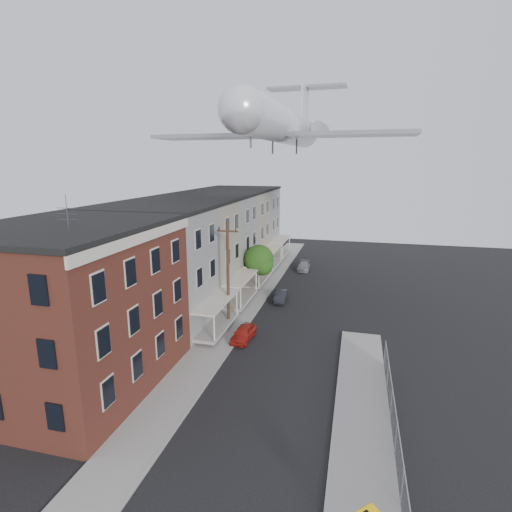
{
  "coord_description": "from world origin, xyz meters",
  "views": [
    {
      "loc": [
        4.6,
        -12.61,
        13.73
      ],
      "look_at": [
        -0.41,
        7.12,
        8.97
      ],
      "focal_mm": 28.0,
      "sensor_mm": 36.0,
      "label": 1
    }
  ],
  "objects_px": {
    "car_mid": "(281,296)",
    "car_far": "(304,266)",
    "car_near": "(243,333)",
    "utility_pole": "(228,274)",
    "airplane": "(284,126)",
    "street_tree": "(260,261)"
  },
  "relations": [
    {
      "from": "street_tree",
      "to": "car_near",
      "type": "height_order",
      "value": "street_tree"
    },
    {
      "from": "street_tree",
      "to": "car_far",
      "type": "bearing_deg",
      "value": 70.86
    },
    {
      "from": "car_near",
      "to": "car_mid",
      "type": "distance_m",
      "value": 9.78
    },
    {
      "from": "car_far",
      "to": "airplane",
      "type": "relative_size",
      "value": 0.13
    },
    {
      "from": "car_near",
      "to": "airplane",
      "type": "relative_size",
      "value": 0.12
    },
    {
      "from": "utility_pole",
      "to": "street_tree",
      "type": "xyz_separation_m",
      "value": [
        0.33,
        9.92,
        -1.22
      ]
    },
    {
      "from": "utility_pole",
      "to": "street_tree",
      "type": "relative_size",
      "value": 1.73
    },
    {
      "from": "utility_pole",
      "to": "car_far",
      "type": "distance_m",
      "value": 20.71
    },
    {
      "from": "street_tree",
      "to": "airplane",
      "type": "height_order",
      "value": "airplane"
    },
    {
      "from": "utility_pole",
      "to": "car_near",
      "type": "height_order",
      "value": "utility_pole"
    },
    {
      "from": "utility_pole",
      "to": "car_far",
      "type": "relative_size",
      "value": 2.47
    },
    {
      "from": "utility_pole",
      "to": "car_near",
      "type": "distance_m",
      "value": 5.14
    },
    {
      "from": "utility_pole",
      "to": "car_near",
      "type": "xyz_separation_m",
      "value": [
        2.0,
        -2.37,
        -4.1
      ]
    },
    {
      "from": "car_mid",
      "to": "airplane",
      "type": "relative_size",
      "value": 0.12
    },
    {
      "from": "utility_pole",
      "to": "car_mid",
      "type": "bearing_deg",
      "value": 66.6
    },
    {
      "from": "car_mid",
      "to": "car_far",
      "type": "relative_size",
      "value": 0.89
    },
    {
      "from": "car_mid",
      "to": "car_far",
      "type": "height_order",
      "value": "car_mid"
    },
    {
      "from": "car_far",
      "to": "utility_pole",
      "type": "bearing_deg",
      "value": -102.76
    },
    {
      "from": "car_far",
      "to": "airplane",
      "type": "xyz_separation_m",
      "value": [
        -0.94,
        -10.59,
        16.74
      ]
    },
    {
      "from": "street_tree",
      "to": "car_near",
      "type": "relative_size",
      "value": 1.54
    },
    {
      "from": "car_mid",
      "to": "car_near",
      "type": "bearing_deg",
      "value": -99.2
    },
    {
      "from": "car_near",
      "to": "car_far",
      "type": "distance_m",
      "value": 22.37
    }
  ]
}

